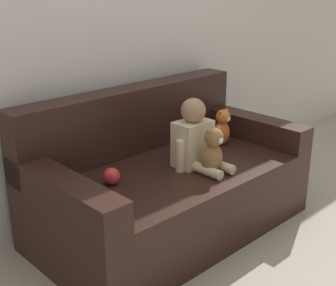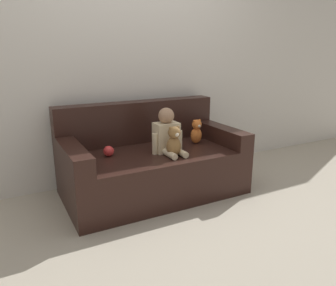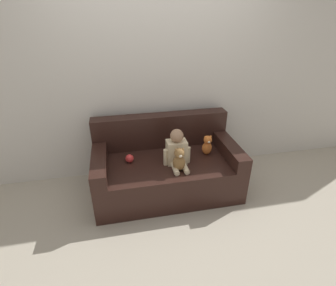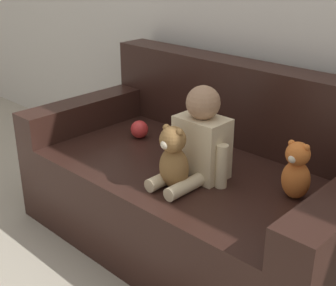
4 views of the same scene
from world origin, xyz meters
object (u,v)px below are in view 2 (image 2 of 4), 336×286
Objects in this scene: couch at (151,162)px; toy_ball at (109,151)px; teddy_bear_brown at (174,142)px; plush_toy_side at (196,132)px; person_baby at (167,134)px.

toy_ball is at bearing -177.32° from couch.
teddy_bear_brown is 1.13× the size of plush_toy_side.
couch is 6.76× the size of plush_toy_side.
couch is at bearing 106.55° from teddy_bear_brown.
couch is at bearing 123.99° from person_baby.
toy_ball is (-0.51, 0.28, -0.09)m from teddy_bear_brown.
toy_ball is at bearing 179.54° from plush_toy_side.
plush_toy_side is at bearing -3.10° from couch.
teddy_bear_brown is at bearing -94.43° from person_baby.
person_baby is 0.42m from plush_toy_side.
couch reaches higher than teddy_bear_brown.
couch is 0.41m from teddy_bear_brown.
person_baby is at bearing 85.57° from teddy_bear_brown.
teddy_bear_brown is 0.58m from toy_ball.
plush_toy_side is (0.50, -0.03, 0.25)m from couch.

